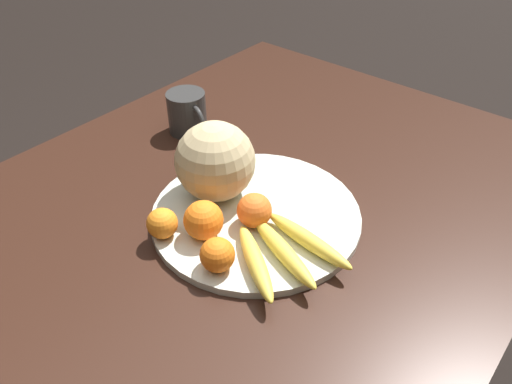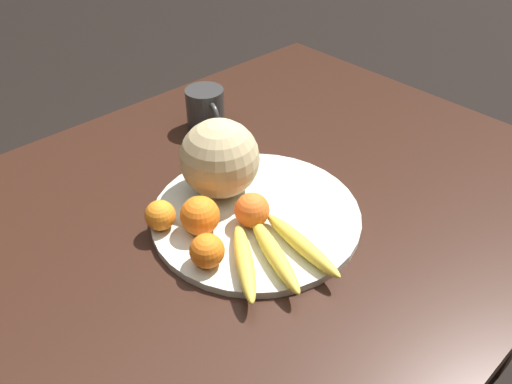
{
  "view_description": "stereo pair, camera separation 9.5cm",
  "coord_description": "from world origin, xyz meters",
  "px_view_note": "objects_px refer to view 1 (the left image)",
  "views": [
    {
      "loc": [
        -0.53,
        -0.52,
        1.39
      ],
      "look_at": [
        0.04,
        -0.05,
        0.8
      ],
      "focal_mm": 35.0,
      "sensor_mm": 36.0,
      "label": 1
    },
    {
      "loc": [
        -0.47,
        -0.59,
        1.39
      ],
      "look_at": [
        0.04,
        -0.05,
        0.8
      ],
      "focal_mm": 35.0,
      "sensor_mm": 36.0,
      "label": 2
    }
  ],
  "objects_px": {
    "kitchen_table": "(227,249)",
    "orange_back_left": "(254,210)",
    "fruit_bowl": "(256,215)",
    "orange_mid_center": "(204,220)",
    "ceramic_mug": "(188,113)",
    "orange_front_right": "(162,223)",
    "orange_front_left": "(217,255)",
    "banana_bunch": "(282,250)",
    "melon": "(215,161)"
  },
  "relations": [
    {
      "from": "kitchen_table",
      "to": "orange_back_left",
      "type": "height_order",
      "value": "orange_back_left"
    },
    {
      "from": "kitchen_table",
      "to": "fruit_bowl",
      "type": "height_order",
      "value": "fruit_bowl"
    },
    {
      "from": "orange_mid_center",
      "to": "ceramic_mug",
      "type": "distance_m",
      "value": 0.4
    },
    {
      "from": "orange_front_right",
      "to": "orange_front_left",
      "type": "bearing_deg",
      "value": -87.98
    },
    {
      "from": "orange_front_left",
      "to": "orange_back_left",
      "type": "bearing_deg",
      "value": 10.92
    },
    {
      "from": "kitchen_table",
      "to": "orange_mid_center",
      "type": "height_order",
      "value": "orange_mid_center"
    },
    {
      "from": "orange_mid_center",
      "to": "orange_back_left",
      "type": "bearing_deg",
      "value": -31.27
    },
    {
      "from": "orange_mid_center",
      "to": "orange_back_left",
      "type": "distance_m",
      "value": 0.1
    },
    {
      "from": "orange_mid_center",
      "to": "banana_bunch",
      "type": "bearing_deg",
      "value": -71.99
    },
    {
      "from": "fruit_bowl",
      "to": "kitchen_table",
      "type": "bearing_deg",
      "value": 132.77
    },
    {
      "from": "orange_front_right",
      "to": "orange_mid_center",
      "type": "bearing_deg",
      "value": -50.54
    },
    {
      "from": "orange_front_left",
      "to": "fruit_bowl",
      "type": "bearing_deg",
      "value": 15.87
    },
    {
      "from": "melon",
      "to": "ceramic_mug",
      "type": "distance_m",
      "value": 0.29
    },
    {
      "from": "ceramic_mug",
      "to": "orange_front_right",
      "type": "bearing_deg",
      "value": -140.83
    },
    {
      "from": "kitchen_table",
      "to": "fruit_bowl",
      "type": "xyz_separation_m",
      "value": [
        0.04,
        -0.05,
        0.09
      ]
    },
    {
      "from": "kitchen_table",
      "to": "orange_mid_center",
      "type": "xyz_separation_m",
      "value": [
        -0.07,
        -0.01,
        0.14
      ]
    },
    {
      "from": "fruit_bowl",
      "to": "orange_back_left",
      "type": "relative_size",
      "value": 6.17
    },
    {
      "from": "kitchen_table",
      "to": "melon",
      "type": "distance_m",
      "value": 0.19
    },
    {
      "from": "melon",
      "to": "orange_back_left",
      "type": "xyz_separation_m",
      "value": [
        -0.02,
        -0.12,
        -0.05
      ]
    },
    {
      "from": "fruit_bowl",
      "to": "orange_mid_center",
      "type": "relative_size",
      "value": 5.58
    },
    {
      "from": "orange_mid_center",
      "to": "ceramic_mug",
      "type": "xyz_separation_m",
      "value": [
        0.26,
        0.31,
        -0.0
      ]
    },
    {
      "from": "fruit_bowl",
      "to": "ceramic_mug",
      "type": "relative_size",
      "value": 3.13
    },
    {
      "from": "melon",
      "to": "orange_mid_center",
      "type": "relative_size",
      "value": 2.17
    },
    {
      "from": "melon",
      "to": "orange_front_left",
      "type": "distance_m",
      "value": 0.21
    },
    {
      "from": "banana_bunch",
      "to": "ceramic_mug",
      "type": "relative_size",
      "value": 1.7
    },
    {
      "from": "banana_bunch",
      "to": "orange_back_left",
      "type": "relative_size",
      "value": 3.35
    },
    {
      "from": "fruit_bowl",
      "to": "orange_mid_center",
      "type": "height_order",
      "value": "orange_mid_center"
    },
    {
      "from": "banana_bunch",
      "to": "orange_front_right",
      "type": "bearing_deg",
      "value": -134.4
    },
    {
      "from": "kitchen_table",
      "to": "orange_back_left",
      "type": "xyz_separation_m",
      "value": [
        0.01,
        -0.06,
        0.13
      ]
    },
    {
      "from": "melon",
      "to": "orange_front_right",
      "type": "xyz_separation_m",
      "value": [
        -0.15,
        -0.01,
        -0.05
      ]
    },
    {
      "from": "kitchen_table",
      "to": "ceramic_mug",
      "type": "height_order",
      "value": "ceramic_mug"
    },
    {
      "from": "kitchen_table",
      "to": "orange_back_left",
      "type": "relative_size",
      "value": 22.94
    },
    {
      "from": "kitchen_table",
      "to": "banana_bunch",
      "type": "relative_size",
      "value": 6.85
    },
    {
      "from": "orange_front_left",
      "to": "orange_back_left",
      "type": "height_order",
      "value": "orange_back_left"
    },
    {
      "from": "kitchen_table",
      "to": "orange_mid_center",
      "type": "bearing_deg",
      "value": -168.59
    },
    {
      "from": "banana_bunch",
      "to": "ceramic_mug",
      "type": "bearing_deg",
      "value": 175.39
    },
    {
      "from": "orange_back_left",
      "to": "orange_front_right",
      "type": "bearing_deg",
      "value": 140.29
    },
    {
      "from": "kitchen_table",
      "to": "banana_bunch",
      "type": "bearing_deg",
      "value": -98.36
    },
    {
      "from": "melon",
      "to": "orange_mid_center",
      "type": "distance_m",
      "value": 0.13
    },
    {
      "from": "melon",
      "to": "orange_front_right",
      "type": "height_order",
      "value": "melon"
    },
    {
      "from": "orange_front_left",
      "to": "ceramic_mug",
      "type": "distance_m",
      "value": 0.49
    },
    {
      "from": "orange_back_left",
      "to": "ceramic_mug",
      "type": "bearing_deg",
      "value": 63.96
    },
    {
      "from": "fruit_bowl",
      "to": "banana_bunch",
      "type": "height_order",
      "value": "banana_bunch"
    },
    {
      "from": "orange_back_left",
      "to": "ceramic_mug",
      "type": "xyz_separation_m",
      "value": [
        0.18,
        0.36,
        0.0
      ]
    },
    {
      "from": "fruit_bowl",
      "to": "orange_mid_center",
      "type": "distance_m",
      "value": 0.12
    },
    {
      "from": "orange_back_left",
      "to": "ceramic_mug",
      "type": "relative_size",
      "value": 0.51
    },
    {
      "from": "orange_front_right",
      "to": "orange_back_left",
      "type": "xyz_separation_m",
      "value": [
        0.13,
        -0.11,
        0.0
      ]
    },
    {
      "from": "fruit_bowl",
      "to": "ceramic_mug",
      "type": "xyz_separation_m",
      "value": [
        0.15,
        0.34,
        0.04
      ]
    },
    {
      "from": "banana_bunch",
      "to": "orange_back_left",
      "type": "distance_m",
      "value": 0.1
    },
    {
      "from": "fruit_bowl",
      "to": "orange_front_right",
      "type": "height_order",
      "value": "orange_front_right"
    }
  ]
}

